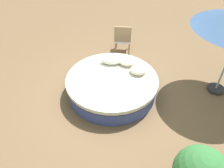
{
  "coord_description": "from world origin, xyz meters",
  "views": [
    {
      "loc": [
        -0.49,
        4.11,
        3.86
      ],
      "look_at": [
        0.0,
        0.0,
        0.3
      ],
      "focal_mm": 34.5,
      "sensor_mm": 36.0,
      "label": 1
    }
  ],
  "objects": [
    {
      "name": "ground_plane",
      "position": [
        0.0,
        0.0,
        0.0
      ],
      "size": [
        16.0,
        16.0,
        0.0
      ],
      "primitive_type": "plane",
      "color": "brown"
    },
    {
      "name": "throw_pillow_2",
      "position": [
        0.1,
        -0.61,
        0.6
      ],
      "size": [
        0.54,
        0.29,
        0.21
      ],
      "primitive_type": "ellipsoid",
      "color": "white",
      "rests_on": "round_bed"
    },
    {
      "name": "patio_chair",
      "position": [
        -0.11,
        -1.97,
        0.56
      ],
      "size": [
        0.53,
        0.51,
        0.98
      ],
      "rotation": [
        0.0,
        0.0,
        3.15
      ],
      "color": "#997A56",
      "rests_on": "ground_plane"
    },
    {
      "name": "throw_pillow_1",
      "position": [
        -0.33,
        -0.61,
        0.58
      ],
      "size": [
        0.43,
        0.36,
        0.17
      ],
      "primitive_type": "ellipsoid",
      "color": "beige",
      "rests_on": "round_bed"
    },
    {
      "name": "round_bed",
      "position": [
        0.0,
        0.0,
        0.25
      ],
      "size": [
        2.31,
        2.31,
        0.49
      ],
      "color": "#38478C",
      "rests_on": "ground_plane"
    },
    {
      "name": "throw_pillow_0",
      "position": [
        -0.63,
        -0.28,
        0.59
      ],
      "size": [
        0.41,
        0.38,
        0.19
      ],
      "primitive_type": "ellipsoid",
      "color": "beige",
      "rests_on": "round_bed"
    }
  ]
}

